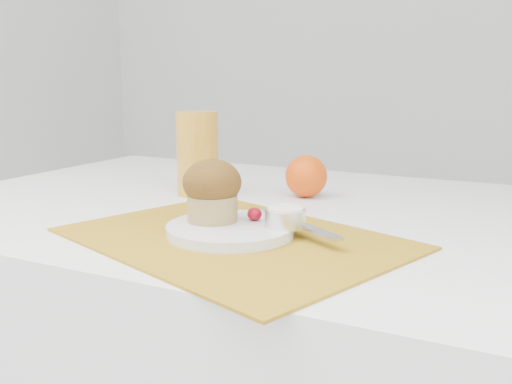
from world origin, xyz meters
The scene contains 10 objects.
placemat centered at (0.06, -0.16, 0.75)m, with size 0.45×0.33×0.00m, color #A77A17.
plate centered at (0.05, -0.15, 0.76)m, with size 0.18×0.18×0.01m, color silver.
ramekin centered at (0.13, -0.12, 0.78)m, with size 0.06×0.06×0.02m, color silver.
cream centered at (0.13, -0.12, 0.79)m, with size 0.05×0.05×0.01m, color white.
raspberry_near centered at (0.07, -0.11, 0.78)m, with size 0.02×0.02×0.02m, color #60020C.
raspberry_far centered at (0.10, -0.10, 0.78)m, with size 0.02×0.02×0.02m, color #500402.
butter_knife centered at (0.14, -0.11, 0.77)m, with size 0.18×0.01×0.00m, color #BABCC3.
orange centered at (0.05, 0.15, 0.79)m, with size 0.08×0.08×0.08m, color #EF5008.
juice_glass centered at (-0.14, 0.08, 0.83)m, with size 0.08×0.08×0.16m, color gold.
muffin centered at (0.02, -0.14, 0.81)m, with size 0.09×0.09×0.09m.
Camera 1 is at (0.43, -0.82, 0.97)m, focal length 40.00 mm.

